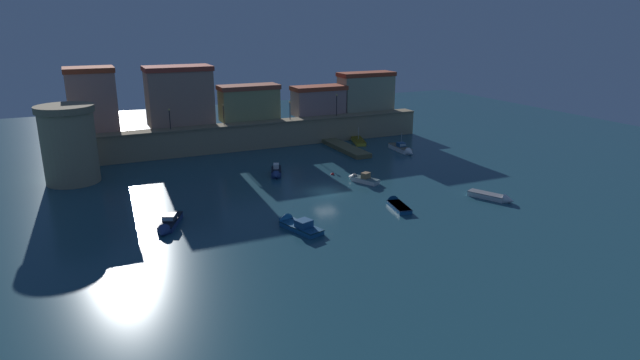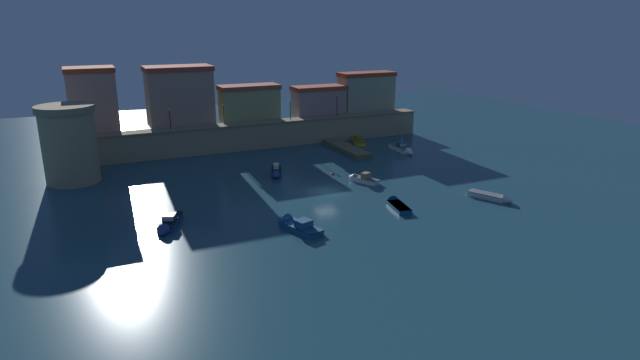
{
  "view_description": "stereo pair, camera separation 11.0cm",
  "coord_description": "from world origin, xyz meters",
  "px_view_note": "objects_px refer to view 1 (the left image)",
  "views": [
    {
      "loc": [
        -25.78,
        -54.42,
        19.7
      ],
      "look_at": [
        0.0,
        1.66,
        1.01
      ],
      "focal_mm": 30.18,
      "sensor_mm": 36.0,
      "label": 1
    },
    {
      "loc": [
        -25.68,
        -54.46,
        19.7
      ],
      "look_at": [
        0.0,
        1.66,
        1.01
      ],
      "focal_mm": 30.18,
      "sensor_mm": 36.0,
      "label": 2
    }
  ],
  "objects_px": {
    "moored_boat_2": "(276,172)",
    "moored_boat_4": "(357,139)",
    "moored_boat_5": "(396,204)",
    "quay_lamp_1": "(223,111)",
    "moored_boat_1": "(361,179)",
    "moored_boat_3": "(294,224)",
    "fortress_tower": "(69,144)",
    "moored_boat_7": "(494,197)",
    "moored_boat_0": "(403,149)",
    "moored_boat_6": "(168,224)",
    "quay_lamp_0": "(169,115)",
    "quay_lamp_3": "(337,101)",
    "quay_lamp_2": "(290,107)",
    "mooring_buoy_0": "(332,174)"
  },
  "relations": [
    {
      "from": "moored_boat_0",
      "to": "moored_boat_1",
      "type": "bearing_deg",
      "value": -47.25
    },
    {
      "from": "moored_boat_3",
      "to": "moored_boat_5",
      "type": "relative_size",
      "value": 1.23
    },
    {
      "from": "quay_lamp_1",
      "to": "moored_boat_1",
      "type": "xyz_separation_m",
      "value": [
        11.17,
        -23.03,
        -5.78
      ]
    },
    {
      "from": "quay_lamp_0",
      "to": "moored_boat_2",
      "type": "distance_m",
      "value": 19.98
    },
    {
      "from": "quay_lamp_1",
      "to": "moored_boat_5",
      "type": "relative_size",
      "value": 0.62
    },
    {
      "from": "moored_boat_3",
      "to": "moored_boat_2",
      "type": "bearing_deg",
      "value": -32.56
    },
    {
      "from": "moored_boat_2",
      "to": "moored_boat_3",
      "type": "xyz_separation_m",
      "value": [
        -4.59,
        -17.57,
        -0.17
      ]
    },
    {
      "from": "moored_boat_1",
      "to": "moored_boat_5",
      "type": "relative_size",
      "value": 0.92
    },
    {
      "from": "fortress_tower",
      "to": "moored_boat_7",
      "type": "relative_size",
      "value": 1.81
    },
    {
      "from": "quay_lamp_3",
      "to": "moored_boat_7",
      "type": "distance_m",
      "value": 35.96
    },
    {
      "from": "quay_lamp_0",
      "to": "moored_boat_3",
      "type": "relative_size",
      "value": 0.5
    },
    {
      "from": "mooring_buoy_0",
      "to": "moored_boat_1",
      "type": "bearing_deg",
      "value": -67.3
    },
    {
      "from": "moored_boat_5",
      "to": "quay_lamp_3",
      "type": "bearing_deg",
      "value": -4.64
    },
    {
      "from": "moored_boat_3",
      "to": "mooring_buoy_0",
      "type": "height_order",
      "value": "moored_boat_3"
    },
    {
      "from": "quay_lamp_1",
      "to": "moored_boat_2",
      "type": "height_order",
      "value": "quay_lamp_1"
    },
    {
      "from": "moored_boat_0",
      "to": "moored_boat_1",
      "type": "xyz_separation_m",
      "value": [
        -13.31,
        -11.04,
        -0.05
      ]
    },
    {
      "from": "quay_lamp_3",
      "to": "moored_boat_6",
      "type": "height_order",
      "value": "quay_lamp_3"
    },
    {
      "from": "mooring_buoy_0",
      "to": "moored_boat_0",
      "type": "bearing_deg",
      "value": 23.48
    },
    {
      "from": "moored_boat_1",
      "to": "moored_boat_6",
      "type": "xyz_separation_m",
      "value": [
        -24.64,
        -5.72,
        -0.01
      ]
    },
    {
      "from": "moored_boat_0",
      "to": "moored_boat_5",
      "type": "relative_size",
      "value": 1.28
    },
    {
      "from": "moored_boat_0",
      "to": "moored_boat_2",
      "type": "height_order",
      "value": "moored_boat_0"
    },
    {
      "from": "quay_lamp_2",
      "to": "moored_boat_0",
      "type": "xyz_separation_m",
      "value": [
        13.7,
        -11.99,
        -5.64
      ]
    },
    {
      "from": "moored_boat_2",
      "to": "moored_boat_5",
      "type": "distance_m",
      "value": 18.22
    },
    {
      "from": "quay_lamp_2",
      "to": "moored_boat_4",
      "type": "bearing_deg",
      "value": -12.24
    },
    {
      "from": "quay_lamp_0",
      "to": "moored_boat_1",
      "type": "xyz_separation_m",
      "value": [
        19.16,
        -23.03,
        -5.74
      ]
    },
    {
      "from": "quay_lamp_1",
      "to": "moored_boat_6",
      "type": "height_order",
      "value": "quay_lamp_1"
    },
    {
      "from": "quay_lamp_1",
      "to": "moored_boat_6",
      "type": "xyz_separation_m",
      "value": [
        -13.47,
        -28.75,
        -5.78
      ]
    },
    {
      "from": "moored_boat_3",
      "to": "moored_boat_4",
      "type": "relative_size",
      "value": 0.84
    },
    {
      "from": "moored_boat_1",
      "to": "mooring_buoy_0",
      "type": "distance_m",
      "value": 4.84
    },
    {
      "from": "fortress_tower",
      "to": "moored_boat_3",
      "type": "bearing_deg",
      "value": -52.89
    },
    {
      "from": "moored_boat_3",
      "to": "moored_boat_0",
      "type": "bearing_deg",
      "value": -68.79
    },
    {
      "from": "quay_lamp_2",
      "to": "moored_boat_7",
      "type": "xyz_separation_m",
      "value": [
        10.64,
        -35.36,
        -5.77
      ]
    },
    {
      "from": "quay_lamp_1",
      "to": "quay_lamp_3",
      "type": "relative_size",
      "value": 0.87
    },
    {
      "from": "moored_boat_4",
      "to": "moored_boat_5",
      "type": "height_order",
      "value": "moored_boat_4"
    },
    {
      "from": "moored_boat_5",
      "to": "moored_boat_6",
      "type": "xyz_separation_m",
      "value": [
        -23.65,
        3.83,
        0.15
      ]
    },
    {
      "from": "fortress_tower",
      "to": "moored_boat_2",
      "type": "relative_size",
      "value": 2.25
    },
    {
      "from": "moored_boat_3",
      "to": "mooring_buoy_0",
      "type": "bearing_deg",
      "value": -55.22
    },
    {
      "from": "quay_lamp_3",
      "to": "moored_boat_2",
      "type": "distance_m",
      "value": 23.95
    },
    {
      "from": "moored_boat_7",
      "to": "mooring_buoy_0",
      "type": "distance_m",
      "value": 20.69
    },
    {
      "from": "quay_lamp_1",
      "to": "quay_lamp_3",
      "type": "bearing_deg",
      "value": 0.0
    },
    {
      "from": "quay_lamp_2",
      "to": "moored_boat_7",
      "type": "relative_size",
      "value": 0.56
    },
    {
      "from": "fortress_tower",
      "to": "moored_boat_1",
      "type": "xyz_separation_m",
      "value": [
        32.71,
        -14.89,
        -4.47
      ]
    },
    {
      "from": "quay_lamp_2",
      "to": "moored_boat_2",
      "type": "height_order",
      "value": "quay_lamp_2"
    },
    {
      "from": "moored_boat_2",
      "to": "moored_boat_4",
      "type": "xyz_separation_m",
      "value": [
        19.32,
        13.75,
        -0.17
      ]
    },
    {
      "from": "quay_lamp_3",
      "to": "moored_boat_0",
      "type": "distance_m",
      "value": 14.45
    },
    {
      "from": "moored_boat_5",
      "to": "mooring_buoy_0",
      "type": "height_order",
      "value": "moored_boat_5"
    },
    {
      "from": "fortress_tower",
      "to": "moored_boat_7",
      "type": "height_order",
      "value": "fortress_tower"
    },
    {
      "from": "quay_lamp_2",
      "to": "quay_lamp_1",
      "type": "bearing_deg",
      "value": 180.0
    },
    {
      "from": "moored_boat_2",
      "to": "moored_boat_4",
      "type": "relative_size",
      "value": 0.58
    },
    {
      "from": "moored_boat_1",
      "to": "moored_boat_3",
      "type": "relative_size",
      "value": 0.74
    }
  ]
}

